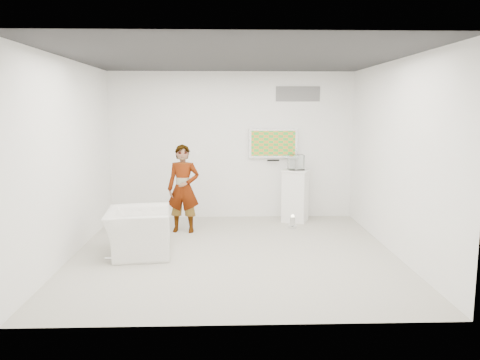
{
  "coord_description": "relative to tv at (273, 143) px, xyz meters",
  "views": [
    {
      "loc": [
        -0.14,
        -7.12,
        2.25
      ],
      "look_at": [
        0.11,
        0.6,
        1.07
      ],
      "focal_mm": 35.0,
      "sensor_mm": 36.0,
      "label": 1
    }
  ],
  "objects": [
    {
      "name": "console",
      "position": [
        0.42,
        -0.37,
        -0.4
      ],
      "size": [
        0.05,
        0.15,
        0.2
      ],
      "primitive_type": "cube",
      "rotation": [
        0.0,
        0.0,
        -0.05
      ],
      "color": "white",
      "rests_on": "pedestal"
    },
    {
      "name": "person",
      "position": [
        -1.75,
        -1.13,
        -0.74
      ],
      "size": [
        0.63,
        0.45,
        1.61
      ],
      "primitive_type": "imported",
      "rotation": [
        0.0,
        0.0,
        -0.12
      ],
      "color": "silver",
      "rests_on": "room"
    },
    {
      "name": "vitrine",
      "position": [
        0.42,
        -0.37,
        -0.35
      ],
      "size": [
        0.31,
        0.31,
        0.3
      ],
      "primitive_type": "cube",
      "rotation": [
        0.0,
        0.0,
        0.01
      ],
      "color": "white",
      "rests_on": "pedestal"
    },
    {
      "name": "room",
      "position": [
        -0.85,
        -2.45,
        -0.05
      ],
      "size": [
        5.01,
        5.01,
        3.0
      ],
      "color": "#B0AEA2",
      "rests_on": "ground"
    },
    {
      "name": "floor_uplight",
      "position": [
        0.29,
        -0.96,
        -1.42
      ],
      "size": [
        0.2,
        0.2,
        0.25
      ],
      "primitive_type": "cylinder",
      "rotation": [
        0.0,
        0.0,
        -0.29
      ],
      "color": "silver",
      "rests_on": "room"
    },
    {
      "name": "wii_remote",
      "position": [
        -1.49,
        -1.01,
        -0.1
      ],
      "size": [
        0.05,
        0.15,
        0.04
      ],
      "primitive_type": "cube",
      "rotation": [
        0.0,
        0.0,
        -0.1
      ],
      "color": "white",
      "rests_on": "person"
    },
    {
      "name": "logo_decal",
      "position": [
        0.5,
        0.04,
        1.0
      ],
      "size": [
        0.9,
        0.02,
        0.3
      ],
      "primitive_type": "cube",
      "color": "slate",
      "rests_on": "room"
    },
    {
      "name": "tv",
      "position": [
        0.0,
        0.0,
        0.0
      ],
      "size": [
        1.0,
        0.08,
        0.6
      ],
      "primitive_type": "cube",
      "color": "silver",
      "rests_on": "room"
    },
    {
      "name": "pedestal",
      "position": [
        0.42,
        -0.37,
        -1.03
      ],
      "size": [
        0.66,
        0.66,
        1.05
      ],
      "primitive_type": "cube",
      "rotation": [
        0.0,
        0.0,
        -0.39
      ],
      "color": "white",
      "rests_on": "room"
    },
    {
      "name": "armchair",
      "position": [
        -2.34,
        -2.47,
        -1.2
      ],
      "size": [
        1.07,
        1.19,
        0.71
      ],
      "primitive_type": "imported",
      "rotation": [
        0.0,
        0.0,
        1.68
      ],
      "color": "silver",
      "rests_on": "room"
    }
  ]
}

